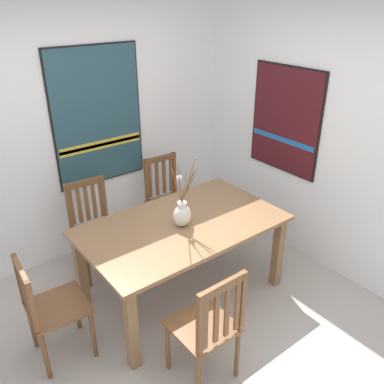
{
  "coord_description": "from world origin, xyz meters",
  "views": [
    {
      "loc": [
        -1.39,
        -1.89,
        2.57
      ],
      "look_at": [
        0.53,
        0.58,
        1.0
      ],
      "focal_mm": 37.79,
      "sensor_mm": 36.0,
      "label": 1
    }
  ],
  "objects_px": {
    "dining_table": "(182,233)",
    "centerpiece_vase": "(182,213)",
    "chair_3": "(208,327)",
    "painting_on_back_wall": "(98,117)",
    "chair_0": "(94,226)",
    "painting_on_side_wall": "(286,120)",
    "chair_2": "(50,307)",
    "chair_1": "(167,198)"
  },
  "relations": [
    {
      "from": "chair_0",
      "to": "painting_on_side_wall",
      "type": "distance_m",
      "value": 2.19
    },
    {
      "from": "centerpiece_vase",
      "to": "chair_0",
      "type": "height_order",
      "value": "centerpiece_vase"
    },
    {
      "from": "centerpiece_vase",
      "to": "chair_1",
      "type": "height_order",
      "value": "centerpiece_vase"
    },
    {
      "from": "chair_2",
      "to": "chair_3",
      "type": "xyz_separation_m",
      "value": [
        0.79,
        -0.88,
        0.02
      ]
    },
    {
      "from": "chair_0",
      "to": "painting_on_side_wall",
      "type": "bearing_deg",
      "value": -20.91
    },
    {
      "from": "centerpiece_vase",
      "to": "painting_on_side_wall",
      "type": "bearing_deg",
      "value": 6.72
    },
    {
      "from": "chair_2",
      "to": "centerpiece_vase",
      "type": "bearing_deg",
      "value": -2.41
    },
    {
      "from": "chair_0",
      "to": "chair_3",
      "type": "relative_size",
      "value": 0.98
    },
    {
      "from": "chair_3",
      "to": "chair_1",
      "type": "bearing_deg",
      "value": 63.6
    },
    {
      "from": "chair_3",
      "to": "painting_on_side_wall",
      "type": "relative_size",
      "value": 0.9
    },
    {
      "from": "dining_table",
      "to": "chair_1",
      "type": "distance_m",
      "value": 1.01
    },
    {
      "from": "chair_3",
      "to": "painting_on_back_wall",
      "type": "bearing_deg",
      "value": 81.59
    },
    {
      "from": "dining_table",
      "to": "chair_3",
      "type": "relative_size",
      "value": 1.8
    },
    {
      "from": "centerpiece_vase",
      "to": "chair_3",
      "type": "relative_size",
      "value": 0.65
    },
    {
      "from": "chair_2",
      "to": "painting_on_back_wall",
      "type": "distance_m",
      "value": 1.92
    },
    {
      "from": "centerpiece_vase",
      "to": "chair_2",
      "type": "relative_size",
      "value": 0.69
    },
    {
      "from": "dining_table",
      "to": "painting_on_side_wall",
      "type": "height_order",
      "value": "painting_on_side_wall"
    },
    {
      "from": "chair_2",
      "to": "painting_on_side_wall",
      "type": "xyz_separation_m",
      "value": [
        2.62,
        0.12,
        0.91
      ]
    },
    {
      "from": "chair_0",
      "to": "chair_1",
      "type": "xyz_separation_m",
      "value": [
        0.9,
        0.04,
        -0.0
      ]
    },
    {
      "from": "chair_0",
      "to": "painting_on_back_wall",
      "type": "distance_m",
      "value": 1.08
    },
    {
      "from": "chair_0",
      "to": "painting_on_side_wall",
      "type": "relative_size",
      "value": 0.88
    },
    {
      "from": "dining_table",
      "to": "painting_on_back_wall",
      "type": "xyz_separation_m",
      "value": [
        -0.1,
        1.26,
        0.78
      ]
    },
    {
      "from": "chair_3",
      "to": "painting_on_side_wall",
      "type": "distance_m",
      "value": 2.27
    },
    {
      "from": "dining_table",
      "to": "painting_on_back_wall",
      "type": "distance_m",
      "value": 1.49
    },
    {
      "from": "centerpiece_vase",
      "to": "painting_on_side_wall",
      "type": "relative_size",
      "value": 0.58
    },
    {
      "from": "chair_1",
      "to": "chair_3",
      "type": "relative_size",
      "value": 1.0
    },
    {
      "from": "chair_1",
      "to": "chair_2",
      "type": "distance_m",
      "value": 1.87
    },
    {
      "from": "chair_1",
      "to": "painting_on_back_wall",
      "type": "xyz_separation_m",
      "value": [
        -0.55,
        0.38,
        0.94
      ]
    },
    {
      "from": "chair_0",
      "to": "chair_2",
      "type": "distance_m",
      "value": 1.12
    },
    {
      "from": "centerpiece_vase",
      "to": "chair_2",
      "type": "bearing_deg",
      "value": 177.59
    },
    {
      "from": "painting_on_back_wall",
      "to": "painting_on_side_wall",
      "type": "relative_size",
      "value": 1.28
    },
    {
      "from": "dining_table",
      "to": "centerpiece_vase",
      "type": "relative_size",
      "value": 2.79
    },
    {
      "from": "chair_3",
      "to": "painting_on_back_wall",
      "type": "xyz_separation_m",
      "value": [
        0.31,
        2.12,
        0.93
      ]
    },
    {
      "from": "chair_3",
      "to": "painting_on_back_wall",
      "type": "distance_m",
      "value": 2.34
    },
    {
      "from": "chair_0",
      "to": "painting_on_back_wall",
      "type": "bearing_deg",
      "value": 49.57
    },
    {
      "from": "chair_2",
      "to": "painting_on_side_wall",
      "type": "height_order",
      "value": "painting_on_side_wall"
    },
    {
      "from": "centerpiece_vase",
      "to": "dining_table",
      "type": "bearing_deg",
      "value": 54.34
    },
    {
      "from": "dining_table",
      "to": "chair_0",
      "type": "distance_m",
      "value": 0.98
    },
    {
      "from": "chair_0",
      "to": "centerpiece_vase",
      "type": "bearing_deg",
      "value": -63.91
    },
    {
      "from": "chair_0",
      "to": "chair_2",
      "type": "relative_size",
      "value": 1.05
    },
    {
      "from": "chair_1",
      "to": "chair_3",
      "type": "bearing_deg",
      "value": -116.4
    },
    {
      "from": "centerpiece_vase",
      "to": "chair_1",
      "type": "relative_size",
      "value": 0.65
    }
  ]
}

